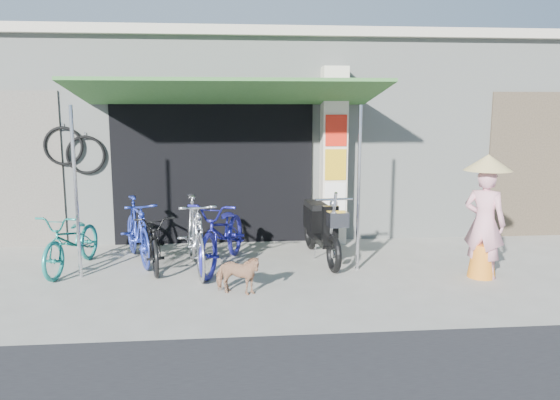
{
  "coord_description": "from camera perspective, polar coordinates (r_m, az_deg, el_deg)",
  "views": [
    {
      "loc": [
        -0.91,
        -6.76,
        2.31
      ],
      "look_at": [
        -0.2,
        1.0,
        1.0
      ],
      "focal_mm": 35.0,
      "sensor_mm": 36.0,
      "label": 1
    }
  ],
  "objects": [
    {
      "name": "ground",
      "position": [
        7.2,
        2.34,
        -9.17
      ],
      "size": [
        80.0,
        80.0,
        0.0
      ],
      "primitive_type": "plane",
      "color": "#9E9A8F",
      "rests_on": "ground"
    },
    {
      "name": "bicycle_shop",
      "position": [
        11.9,
        -0.87,
        7.25
      ],
      "size": [
        12.3,
        5.3,
        3.66
      ],
      "color": "#A5ABA2",
      "rests_on": "ground"
    },
    {
      "name": "shop_pillar",
      "position": [
        9.41,
        5.59,
        4.55
      ],
      "size": [
        0.42,
        0.44,
        3.0
      ],
      "color": "beige",
      "rests_on": "ground"
    },
    {
      "name": "awning",
      "position": [
        8.39,
        -5.28,
        10.9
      ],
      "size": [
        4.6,
        1.88,
        2.72
      ],
      "color": "#31632C",
      "rests_on": "ground"
    },
    {
      "name": "neighbour_right",
      "position": [
        11.11,
        26.99,
        3.29
      ],
      "size": [
        2.6,
        0.06,
        2.6
      ],
      "primitive_type": "cube",
      "color": "brown",
      "rests_on": "ground"
    },
    {
      "name": "bike_teal",
      "position": [
        8.41,
        -20.86,
        -4.01
      ],
      "size": [
        0.86,
        1.71,
        0.86
      ],
      "primitive_type": "imported",
      "rotation": [
        0.0,
        0.0,
        -0.18
      ],
      "color": "#1C8176",
      "rests_on": "ground"
    },
    {
      "name": "bike_blue",
      "position": [
        8.55,
        -14.65,
        -3.06
      ],
      "size": [
        1.0,
        1.69,
        0.98
      ],
      "primitive_type": "imported",
      "rotation": [
        0.0,
        0.0,
        0.35
      ],
      "color": "navy",
      "rests_on": "ground"
    },
    {
      "name": "bike_black",
      "position": [
        8.2,
        -13.12,
        -4.07
      ],
      "size": [
        0.87,
        1.66,
        0.83
      ],
      "primitive_type": "imported",
      "rotation": [
        0.0,
        0.0,
        0.21
      ],
      "color": "black",
      "rests_on": "ground"
    },
    {
      "name": "bike_silver",
      "position": [
        7.87,
        -8.83,
        -3.59
      ],
      "size": [
        0.82,
        1.85,
        1.08
      ],
      "primitive_type": "imported",
      "rotation": [
        0.0,
        0.0,
        0.18
      ],
      "color": "#B3B3B8",
      "rests_on": "ground"
    },
    {
      "name": "bike_navy",
      "position": [
        8.04,
        -5.93,
        -3.46
      ],
      "size": [
        1.2,
        2.05,
        1.02
      ],
      "primitive_type": "imported",
      "rotation": [
        0.0,
        0.0,
        -0.29
      ],
      "color": "navy",
      "rests_on": "ground"
    },
    {
      "name": "street_dog",
      "position": [
        6.9,
        -4.48,
        -7.77
      ],
      "size": [
        0.67,
        0.47,
        0.52
      ],
      "primitive_type": "imported",
      "rotation": [
        0.0,
        0.0,
        1.24
      ],
      "color": "tan",
      "rests_on": "ground"
    },
    {
      "name": "moped",
      "position": [
        8.42,
        4.28,
        -2.98
      ],
      "size": [
        0.54,
        1.89,
        1.07
      ],
      "rotation": [
        0.0,
        0.0,
        0.1
      ],
      "color": "black",
      "rests_on": "ground"
    },
    {
      "name": "nun",
      "position": [
        7.95,
        20.61,
        -1.68
      ],
      "size": [
        0.66,
        0.64,
        1.7
      ],
      "rotation": [
        0.0,
        0.0,
        2.41
      ],
      "color": "pink",
      "rests_on": "ground"
    }
  ]
}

